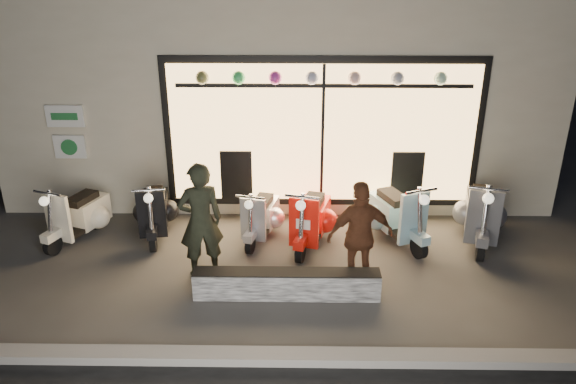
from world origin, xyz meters
name	(u,v)px	position (x,y,z in m)	size (l,w,h in m)	color
ground	(272,272)	(0.00, 0.00, 0.00)	(40.00, 40.00, 0.00)	#383533
kerb	(265,357)	(0.00, -2.00, 0.06)	(40.00, 0.25, 0.12)	slate
shop_building	(281,68)	(0.00, 4.98, 2.10)	(10.20, 6.23, 4.20)	beige
graffiti_barrier	(287,284)	(0.23, -0.65, 0.20)	(2.57, 0.28, 0.40)	black
scooter_silver	(262,215)	(-0.22, 1.21, 0.37)	(0.60, 1.29, 0.92)	black
scooter_red	(312,217)	(0.61, 1.03, 0.42)	(0.71, 1.46, 1.04)	black
scooter_black	(155,209)	(-2.05, 1.33, 0.40)	(0.60, 1.42, 1.01)	black
scooter_cream	(82,213)	(-3.23, 1.16, 0.40)	(0.77, 1.39, 1.01)	black
scooter_blue	(394,213)	(1.98, 1.19, 0.43)	(0.86, 1.49, 1.08)	black
scooter_grey	(481,212)	(3.42, 1.20, 0.46)	(0.78, 1.60, 1.14)	black
man	(201,221)	(-1.01, -0.07, 0.88)	(0.64, 0.42, 1.76)	black
woman	(360,236)	(1.25, -0.34, 0.80)	(0.94, 0.39, 1.60)	#5A301C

